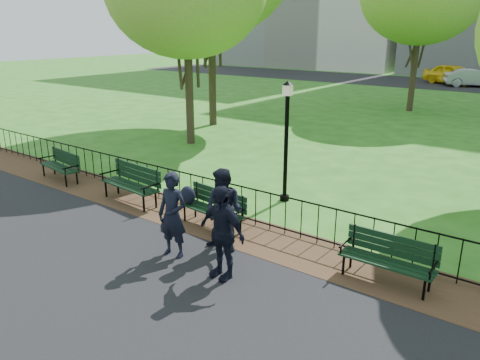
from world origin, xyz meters
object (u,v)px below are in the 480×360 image
Objects in this scene: park_bench_left_b at (62,163)px; person_left at (173,215)px; lamppost at (286,137)px; park_bench_right_a at (389,254)px; person_right at (222,232)px; park_bench_main at (202,200)px; person_mid at (224,211)px; sedan_silver at (473,78)px; park_bench_left_a at (133,179)px; taxi at (453,74)px.

person_left is at bearing -6.83° from park_bench_left_b.
park_bench_left_b is 0.55× the size of lamppost.
park_bench_right_a is 3.01m from person_right.
park_bench_left_b is (-5.60, 0.02, -0.05)m from park_bench_main.
person_mid is at bearing -25.67° from park_bench_main.
sedan_silver is at bearing 89.19° from park_bench_left_b.
park_bench_left_b is 6.87m from lamppost.
sedan_silver reaches higher than park_bench_left_a.
park_bench_right_a is (9.98, -0.00, -0.00)m from park_bench_left_b.
park_bench_main reaches higher than park_bench_right_a.
park_bench_main is at bearing 157.33° from sedan_silver.
park_bench_left_a is at bearing 160.89° from person_mid.
lamppost is 4.15m from person_left.
park_bench_left_b is (-3.15, -0.03, -0.07)m from park_bench_left_a.
person_mid reaches higher than park_bench_right_a.
person_left is at bearing -63.77° from park_bench_main.
sedan_silver is at bearing 82.90° from person_left.
taxi is (-0.05, 33.80, 0.20)m from park_bench_left_a.
sedan_silver is (4.79, 32.97, 0.16)m from park_bench_left_b.
person_right reaches higher than sedan_silver.
person_left reaches higher than park_bench_main.
park_bench_right_a is at bearing -149.01° from taxi.
sedan_silver is at bearing 100.24° from person_right.
park_bench_main is 1.03× the size of person_mid.
person_right reaches higher than park_bench_right_a.
person_mid reaches higher than park_bench_main.
park_bench_left_a is at bearing 7.93° from park_bench_left_b.
park_bench_left_a is 4.66m from person_right.
person_right is at bearing -146.80° from park_bench_right_a.
person_mid is (0.54, -3.26, -0.84)m from lamppost.
lamppost reaches higher than park_bench_right_a.
person_left is (0.59, -1.55, 0.28)m from park_bench_main.
person_right is 0.42× the size of sedan_silver.
person_mid reaches higher than taxi.
park_bench_main is 1.68m from person_left.
park_bench_right_a is 34.52m from taxi.
park_bench_left_b is at bearing 156.31° from person_left.
person_right reaches higher than person_left.
lamppost is 1.78× the size of person_right.
park_bench_left_b is at bearing 147.65° from sedan_silver.
sedan_silver is at bearing 96.98° from park_bench_main.
park_bench_left_b is 1.03× the size of park_bench_right_a.
park_bench_left_b is 0.98× the size of person_right.
lamppost reaches higher than taxi.
park_bench_left_a is 3.78m from person_mid.
taxi reaches higher than park_bench_right_a.
person_mid is at bearing 159.39° from sedan_silver.
taxi is (-6.88, 33.82, 0.28)m from park_bench_right_a.
person_right is (7.49, -1.65, 0.35)m from park_bench_left_b.
park_bench_main is 2.51m from person_right.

